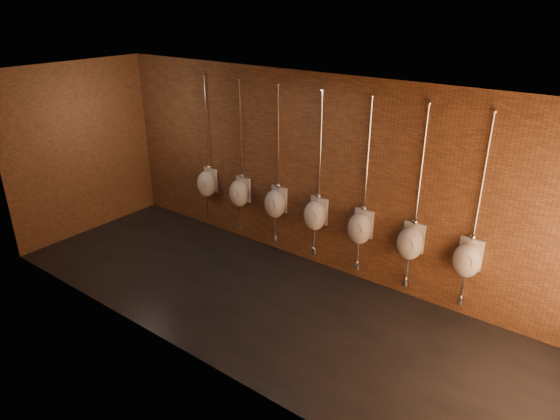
{
  "coord_description": "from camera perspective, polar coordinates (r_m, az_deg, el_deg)",
  "views": [
    {
      "loc": [
        4.09,
        -4.92,
        4.25
      ],
      "look_at": [
        -0.3,
        0.9,
        1.1
      ],
      "focal_mm": 32.0,
      "sensor_mm": 36.0,
      "label": 1
    }
  ],
  "objects": [
    {
      "name": "urinal_6",
      "position": [
        7.26,
        20.64,
        -5.25
      ],
      "size": [
        0.4,
        0.35,
        2.72
      ],
      "color": "white",
      "rests_on": "ground"
    },
    {
      "name": "urinal_5",
      "position": [
        7.48,
        14.68,
        -3.59
      ],
      "size": [
        0.4,
        0.35,
        2.72
      ],
      "color": "white",
      "rests_on": "ground"
    },
    {
      "name": "ground",
      "position": [
        7.68,
        -2.28,
        -10.26
      ],
      "size": [
        8.5,
        8.5,
        0.0
      ],
      "primitive_type": "plane",
      "color": "black",
      "rests_on": "ground"
    },
    {
      "name": "urinal_4",
      "position": [
        7.78,
        9.13,
        -2.0
      ],
      "size": [
        0.4,
        0.35,
        2.72
      ],
      "color": "white",
      "rests_on": "ground"
    },
    {
      "name": "urinal_0",
      "position": [
        9.61,
        -8.36,
        3.07
      ],
      "size": [
        0.4,
        0.35,
        2.72
      ],
      "color": "white",
      "rests_on": "ground"
    },
    {
      "name": "room_shell",
      "position": [
        6.77,
        -2.55,
        4.06
      ],
      "size": [
        8.54,
        3.04,
        3.22
      ],
      "color": "black",
      "rests_on": "ground"
    },
    {
      "name": "urinal_3",
      "position": [
        8.15,
        4.05,
        -0.52
      ],
      "size": [
        0.4,
        0.35,
        2.72
      ],
      "color": "white",
      "rests_on": "ground"
    },
    {
      "name": "urinal_2",
      "position": [
        8.59,
        -0.54,
        0.82
      ],
      "size": [
        0.4,
        0.35,
        2.72
      ],
      "color": "white",
      "rests_on": "ground"
    },
    {
      "name": "urinal_1",
      "position": [
        9.08,
        -4.67,
        2.01
      ],
      "size": [
        0.4,
        0.35,
        2.72
      ],
      "color": "white",
      "rests_on": "ground"
    }
  ]
}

